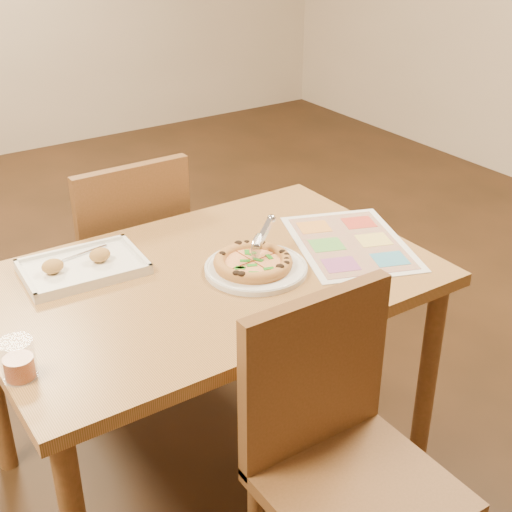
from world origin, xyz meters
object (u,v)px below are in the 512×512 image
plate (256,268)px  menu (350,243)px  chair_far (127,245)px  pizza_cutter (262,237)px  glass_tumbler (18,362)px  pizza (253,262)px  chair_near (336,431)px  dining_table (209,300)px  appetizer_tray (82,267)px

plate → menu: (0.35, -0.02, -0.01)m
chair_far → pizza_cutter: bearing=105.5°
glass_tumbler → plate: bearing=9.4°
chair_far → pizza: 0.69m
chair_near → menu: size_ratio=0.99×
plate → pizza_cutter: bearing=38.3°
dining_table → menu: bearing=-8.8°
chair_far → pizza: size_ratio=2.00×
dining_table → chair_far: bearing=90.0°
plate → glass_tumbler: 0.75m
chair_far → dining_table: bearing=90.0°
chair_near → appetizer_tray: 0.89m
appetizer_tray → glass_tumbler: glass_tumbler is taller
glass_tumbler → pizza: bearing=10.0°
chair_near → menu: 0.73m
chair_near → plate: 0.58m
pizza → glass_tumbler: (-0.73, -0.13, 0.02)m
pizza_cutter → dining_table: bearing=139.1°
pizza → plate: bearing=-38.3°
pizza → pizza_cutter: bearing=29.8°
dining_table → chair_far: size_ratio=2.77×
chair_near → chair_far: (-0.00, 1.20, 0.00)m
chair_near → glass_tumbler: (-0.61, 0.42, 0.20)m
chair_near → pizza: bearing=77.4°
dining_table → menu: size_ratio=2.74×
dining_table → pizza_cutter: (0.17, -0.02, 0.17)m
plate → appetizer_tray: appetizer_tray is taller
appetizer_tray → menu: appetizer_tray is taller
chair_near → glass_tumbler: chair_near is taller
pizza → glass_tumbler: size_ratio=2.35×
pizza → pizza_cutter: size_ratio=1.73×
chair_near → appetizer_tray: size_ratio=1.30×
dining_table → glass_tumbler: 0.65m
chair_near → appetizer_tray: (-0.30, 0.82, 0.17)m
chair_far → glass_tumbler: (-0.61, -0.78, 0.20)m
chair_far → menu: size_ratio=0.99×
dining_table → appetizer_tray: size_ratio=3.59×
chair_near → dining_table: bearing=90.0°
menu → chair_near: bearing=-132.3°
pizza → glass_tumbler: glass_tumbler is taller
appetizer_tray → menu: bearing=-20.8°
dining_table → plate: size_ratio=4.26×
appetizer_tray → plate: bearing=-33.1°
plate → appetizer_tray: (-0.43, 0.28, 0.01)m
dining_table → pizza: pizza is taller
chair_far → pizza_cutter: (0.17, -0.62, 0.24)m
pizza_cutter → menu: 0.32m
dining_table → pizza_cutter: pizza_cutter is taller
dining_table → chair_far: 0.61m
dining_table → appetizer_tray: 0.39m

